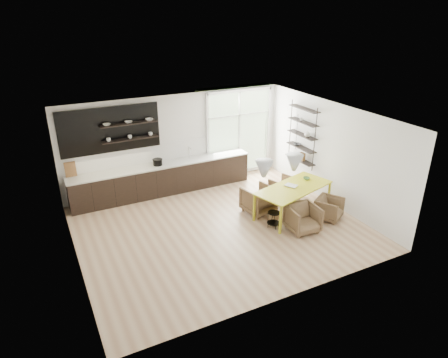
{
  "coord_description": "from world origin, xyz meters",
  "views": [
    {
      "loc": [
        -3.94,
        -8.05,
        5.29
      ],
      "look_at": [
        0.42,
        0.6,
        1.06
      ],
      "focal_mm": 32.0,
      "sensor_mm": 36.0,
      "label": 1
    }
  ],
  "objects_px": {
    "dining_table": "(294,189)",
    "armchair_back_right": "(284,188)",
    "armchair_back_left": "(259,199)",
    "armchair_front_left": "(303,218)",
    "wire_stool": "(274,218)",
    "armchair_front_right": "(329,209)"
  },
  "relations": [
    {
      "from": "dining_table",
      "to": "armchair_back_right",
      "type": "height_order",
      "value": "dining_table"
    },
    {
      "from": "armchair_back_right",
      "to": "dining_table",
      "type": "bearing_deg",
      "value": 51.88
    },
    {
      "from": "armchair_back_right",
      "to": "armchair_back_left",
      "type": "bearing_deg",
      "value": 1.67
    },
    {
      "from": "dining_table",
      "to": "armchair_back_left",
      "type": "distance_m",
      "value": 1.01
    },
    {
      "from": "armchair_back_right",
      "to": "armchair_front_left",
      "type": "xyz_separation_m",
      "value": [
        -0.64,
        -1.77,
        0.02
      ]
    },
    {
      "from": "dining_table",
      "to": "wire_stool",
      "type": "height_order",
      "value": "dining_table"
    },
    {
      "from": "armchair_back_left",
      "to": "armchair_back_right",
      "type": "height_order",
      "value": "armchair_back_left"
    },
    {
      "from": "armchair_back_left",
      "to": "wire_stool",
      "type": "relative_size",
      "value": 1.87
    },
    {
      "from": "dining_table",
      "to": "armchair_front_left",
      "type": "distance_m",
      "value": 0.98
    },
    {
      "from": "armchair_back_left",
      "to": "armchair_front_left",
      "type": "distance_m",
      "value": 1.47
    },
    {
      "from": "armchair_back_left",
      "to": "wire_stool",
      "type": "xyz_separation_m",
      "value": [
        -0.09,
        -0.92,
        -0.09
      ]
    },
    {
      "from": "armchair_back_right",
      "to": "armchair_front_left",
      "type": "distance_m",
      "value": 1.88
    },
    {
      "from": "armchair_front_right",
      "to": "wire_stool",
      "type": "height_order",
      "value": "armchair_front_right"
    },
    {
      "from": "dining_table",
      "to": "armchair_front_right",
      "type": "xyz_separation_m",
      "value": [
        0.72,
        -0.66,
        -0.45
      ]
    },
    {
      "from": "dining_table",
      "to": "armchair_back_right",
      "type": "xyz_separation_m",
      "value": [
        0.35,
        0.93,
        -0.43
      ]
    },
    {
      "from": "armchair_back_left",
      "to": "wire_stool",
      "type": "distance_m",
      "value": 0.92
    },
    {
      "from": "armchair_back_left",
      "to": "armchair_back_right",
      "type": "xyz_separation_m",
      "value": [
        1.1,
        0.38,
        -0.05
      ]
    },
    {
      "from": "armchair_front_left",
      "to": "armchair_back_right",
      "type": "bearing_deg",
      "value": 74.29
    },
    {
      "from": "armchair_front_left",
      "to": "armchair_front_right",
      "type": "distance_m",
      "value": 1.02
    },
    {
      "from": "armchair_back_left",
      "to": "armchair_front_right",
      "type": "relative_size",
      "value": 1.21
    },
    {
      "from": "dining_table",
      "to": "armchair_back_right",
      "type": "bearing_deg",
      "value": 53.24
    },
    {
      "from": "dining_table",
      "to": "armchair_front_left",
      "type": "height_order",
      "value": "dining_table"
    }
  ]
}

